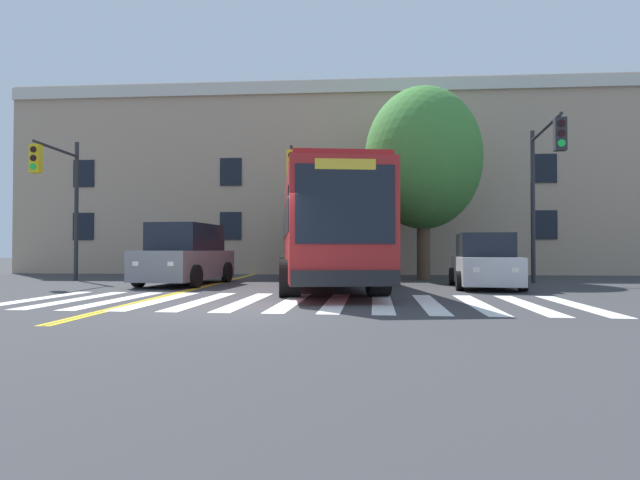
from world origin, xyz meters
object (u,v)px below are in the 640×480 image
traffic_light_near_corner (543,173)px  street_tree_curbside_large (423,159)px  traffic_light_overhead (293,191)px  traffic_light_far_corner (61,186)px  car_silver_far_lane (485,263)px  city_bus (322,229)px  car_grey_near_lane (186,256)px

traffic_light_near_corner → street_tree_curbside_large: 5.16m
traffic_light_overhead → traffic_light_far_corner: bearing=-176.6°
car_silver_far_lane → city_bus: bearing=177.6°
city_bus → traffic_light_far_corner: traffic_light_far_corner is taller
traffic_light_far_corner → street_tree_curbside_large: street_tree_curbside_large is taller
city_bus → car_grey_near_lane: size_ratio=2.45×
city_bus → traffic_light_overhead: size_ratio=2.35×
car_grey_near_lane → street_tree_curbside_large: (8.90, 3.60, 4.04)m
traffic_light_far_corner → street_tree_curbside_large: 14.45m
city_bus → street_tree_curbside_large: street_tree_curbside_large is taller
traffic_light_far_corner → traffic_light_overhead: 8.90m
car_silver_far_lane → traffic_light_near_corner: bearing=22.9°
traffic_light_near_corner → traffic_light_far_corner: (-17.70, 0.66, -0.22)m
car_grey_near_lane → traffic_light_overhead: bearing=19.2°
traffic_light_overhead → traffic_light_near_corner: bearing=-7.7°
traffic_light_near_corner → traffic_light_far_corner: traffic_light_near_corner is taller
traffic_light_near_corner → city_bus: bearing=-174.5°
traffic_light_overhead → car_silver_far_lane: bearing=-17.9°
city_bus → traffic_light_near_corner: size_ratio=2.12×
traffic_light_overhead → car_grey_near_lane: bearing=-160.8°
car_silver_far_lane → street_tree_curbside_large: bearing=107.2°
car_grey_near_lane → car_silver_far_lane: bearing=-4.7°
street_tree_curbside_large → traffic_light_overhead: bearing=-156.0°
traffic_light_near_corner → traffic_light_far_corner: size_ratio=1.02×
car_grey_near_lane → traffic_light_near_corner: size_ratio=0.87×
car_silver_far_lane → traffic_light_far_corner: size_ratio=0.76×
car_silver_far_lane → traffic_light_far_corner: 15.81m
city_bus → traffic_light_near_corner: traffic_light_near_corner is taller
street_tree_curbside_large → traffic_light_far_corner: bearing=-168.6°
car_grey_near_lane → traffic_light_overhead: traffic_light_overhead is taller
car_grey_near_lane → traffic_light_far_corner: (-5.20, 0.76, 2.65)m
traffic_light_far_corner → car_grey_near_lane: bearing=-8.3°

